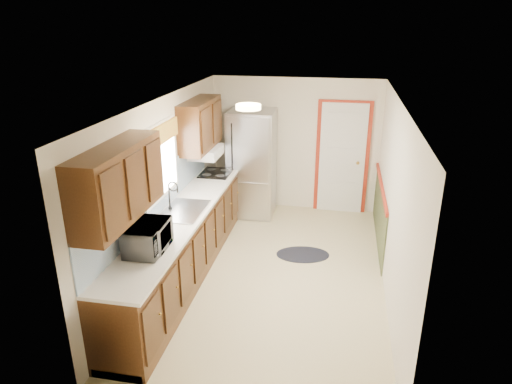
% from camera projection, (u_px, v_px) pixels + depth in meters
% --- Properties ---
extents(room_shell, '(3.20, 5.20, 2.52)m').
position_uv_depth(room_shell, '(274.00, 194.00, 5.96)').
color(room_shell, beige).
rests_on(room_shell, ground).
extents(kitchen_run, '(0.63, 4.00, 2.20)m').
position_uv_depth(kitchen_run, '(179.00, 222.00, 6.05)').
color(kitchen_run, '#391E0D').
rests_on(kitchen_run, ground).
extents(back_wall_trim, '(1.12, 2.30, 2.08)m').
position_uv_depth(back_wall_trim, '(350.00, 169.00, 7.93)').
color(back_wall_trim, maroon).
rests_on(back_wall_trim, ground).
extents(ceiling_fixture, '(0.30, 0.30, 0.06)m').
position_uv_depth(ceiling_fixture, '(248.00, 107.00, 5.42)').
color(ceiling_fixture, '#FFD88C').
rests_on(ceiling_fixture, room_shell).
extents(microwave, '(0.34, 0.58, 0.39)m').
position_uv_depth(microwave, '(147.00, 235.00, 4.98)').
color(microwave, white).
rests_on(microwave, kitchen_run).
extents(refrigerator, '(0.79, 0.79, 1.88)m').
position_uv_depth(refrigerator, '(252.00, 164.00, 8.06)').
color(refrigerator, '#B7B7BC').
rests_on(refrigerator, ground).
extents(rug, '(0.87, 0.64, 0.01)m').
position_uv_depth(rug, '(303.00, 255.00, 6.89)').
color(rug, black).
rests_on(rug, ground).
extents(cooktop, '(0.48, 0.58, 0.02)m').
position_uv_depth(cooktop, '(216.00, 173.00, 7.55)').
color(cooktop, black).
rests_on(cooktop, kitchen_run).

